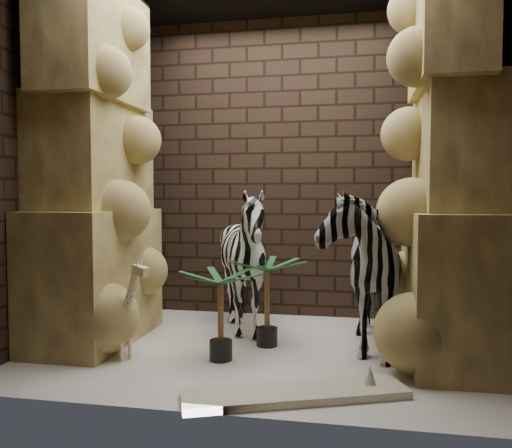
% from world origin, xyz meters
% --- Properties ---
extents(floor, '(3.50, 3.50, 0.00)m').
position_xyz_m(floor, '(0.00, 0.00, 0.00)').
color(floor, silver).
rests_on(floor, ground).
extents(wall_back, '(3.50, 0.00, 3.50)m').
position_xyz_m(wall_back, '(0.00, 1.25, 1.50)').
color(wall_back, black).
rests_on(wall_back, ground).
extents(wall_front, '(3.50, 0.00, 3.50)m').
position_xyz_m(wall_front, '(0.00, -1.25, 1.50)').
color(wall_front, black).
rests_on(wall_front, ground).
extents(wall_left, '(0.00, 3.00, 3.00)m').
position_xyz_m(wall_left, '(-1.75, 0.00, 1.50)').
color(wall_left, black).
rests_on(wall_left, ground).
extents(wall_right, '(0.00, 3.00, 3.00)m').
position_xyz_m(wall_right, '(1.75, 0.00, 1.50)').
color(wall_right, black).
rests_on(wall_right, ground).
extents(rock_pillar_left, '(0.68, 1.30, 3.00)m').
position_xyz_m(rock_pillar_left, '(-1.40, 0.00, 1.50)').
color(rock_pillar_left, '#E2D571').
rests_on(rock_pillar_left, floor).
extents(rock_pillar_right, '(0.58, 1.25, 3.00)m').
position_xyz_m(rock_pillar_right, '(1.42, 0.00, 1.50)').
color(rock_pillar_right, '#E2D571').
rests_on(rock_pillar_right, floor).
extents(zebra_right, '(0.75, 1.29, 1.48)m').
position_xyz_m(zebra_right, '(0.77, 0.24, 0.74)').
color(zebra_right, white).
rests_on(zebra_right, floor).
extents(zebra_left, '(1.42, 1.56, 1.15)m').
position_xyz_m(zebra_left, '(-0.21, 0.45, 0.57)').
color(zebra_left, white).
rests_on(zebra_left, floor).
extents(giraffe_toy, '(0.42, 0.28, 0.78)m').
position_xyz_m(giraffe_toy, '(-1.01, -0.41, 0.39)').
color(giraffe_toy, beige).
rests_on(giraffe_toy, floor).
extents(palm_front, '(0.36, 0.36, 0.72)m').
position_xyz_m(palm_front, '(0.05, 0.12, 0.36)').
color(palm_front, '#1B4721').
rests_on(palm_front, floor).
extents(palm_back, '(0.36, 0.36, 0.68)m').
position_xyz_m(palm_back, '(-0.23, -0.31, 0.34)').
color(palm_back, '#1B4721').
rests_on(palm_back, floor).
extents(surfboard, '(1.39, 0.82, 0.05)m').
position_xyz_m(surfboard, '(0.40, -0.92, 0.03)').
color(surfboard, beige).
rests_on(surfboard, floor).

